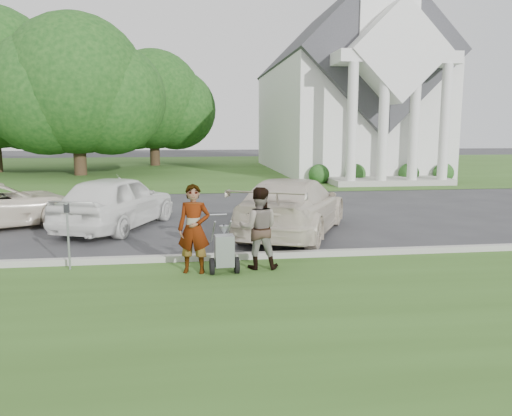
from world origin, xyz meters
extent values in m
plane|color=#333335|center=(0.00, 0.00, 0.00)|extent=(120.00, 120.00, 0.00)
cube|color=#32541D|center=(0.00, -3.00, 0.01)|extent=(80.00, 7.00, 0.01)
cube|color=#32541D|center=(0.00, 27.00, 0.01)|extent=(80.00, 30.00, 0.01)
cube|color=#9E9E93|center=(0.00, 0.55, 0.07)|extent=(80.00, 0.18, 0.15)
cube|color=white|center=(9.00, 24.00, 3.50)|extent=(9.00, 16.00, 7.00)
cube|color=#38383D|center=(9.00, 24.00, 7.00)|extent=(9.19, 17.00, 9.19)
cube|color=#9E9E93|center=(9.00, 14.80, 0.15)|extent=(6.20, 2.60, 0.30)
cylinder|color=white|center=(6.60, 13.80, 3.00)|extent=(0.50, 0.50, 6.00)
cylinder|color=white|center=(8.20, 13.80, 3.00)|extent=(0.50, 0.50, 6.00)
cylinder|color=white|center=(9.80, 13.80, 3.00)|extent=(0.50, 0.50, 6.00)
cylinder|color=white|center=(11.40, 13.80, 3.00)|extent=(0.50, 0.50, 6.00)
cube|color=white|center=(9.00, 14.60, 6.30)|extent=(6.20, 2.00, 0.60)
cube|color=white|center=(9.00, 14.60, 6.60)|extent=(5.09, 2.20, 5.09)
sphere|color=#1E4C19|center=(5.50, 15.70, 0.45)|extent=(1.10, 1.10, 1.10)
sphere|color=#1E4C19|center=(7.50, 15.70, 0.45)|extent=(1.10, 1.10, 1.10)
sphere|color=#1E4C19|center=(10.50, 15.70, 0.45)|extent=(1.10, 1.10, 1.10)
sphere|color=#1E4C19|center=(12.50, 15.70, 0.45)|extent=(1.10, 1.10, 1.10)
cylinder|color=#332316|center=(-8.00, 22.00, 1.60)|extent=(0.76, 0.76, 3.20)
sphere|color=#133D13|center=(-8.00, 22.00, 5.51)|extent=(8.40, 8.40, 8.40)
sphere|color=#133D13|center=(-6.11, 22.30, 4.67)|extent=(6.89, 6.89, 6.89)
sphere|color=#133D13|center=(-9.68, 21.70, 4.88)|extent=(7.22, 7.22, 7.22)
sphere|color=#133D13|center=(-11.93, 25.30, 5.21)|extent=(7.54, 7.54, 7.54)
cylinder|color=#332316|center=(-4.00, 30.00, 1.50)|extent=(0.76, 0.76, 3.00)
sphere|color=#133D13|center=(-4.00, 30.00, 5.09)|extent=(7.60, 7.60, 7.60)
sphere|color=#133D13|center=(-2.29, 30.30, 4.33)|extent=(6.23, 6.23, 6.23)
sphere|color=#133D13|center=(-5.52, 29.70, 4.52)|extent=(6.54, 6.54, 6.54)
cylinder|color=black|center=(-0.87, -0.51, 0.17)|extent=(0.10, 0.34, 0.33)
cylinder|color=black|center=(-0.38, -0.48, 0.17)|extent=(0.10, 0.34, 0.33)
cylinder|color=#2D2D33|center=(-0.63, -0.50, 0.17)|extent=(0.56, 0.07, 0.04)
cube|color=#999BA1|center=(-0.63, -0.50, 0.47)|extent=(0.39, 0.32, 0.61)
cone|color=#999BA1|center=(-0.63, -0.50, 0.88)|extent=(0.20, 0.20, 0.18)
cylinder|color=#2D2D33|center=(-0.63, -0.50, 0.97)|extent=(0.04, 0.04, 0.07)
cylinder|color=#999BA1|center=(-0.81, 0.03, 0.75)|extent=(0.08, 0.82, 0.59)
cylinder|color=#999BA1|center=(-0.50, 0.05, 0.75)|extent=(0.08, 0.82, 0.59)
cylinder|color=#999BA1|center=(-0.68, 0.44, 1.03)|extent=(0.36, 0.05, 0.03)
imported|color=#999999|center=(-1.21, -0.35, 0.88)|extent=(0.71, 0.55, 1.76)
imported|color=#999999|center=(0.09, -0.20, 0.83)|extent=(0.88, 0.73, 1.66)
cylinder|color=#999BA1|center=(-3.71, 0.18, 0.60)|extent=(0.04, 0.04, 1.19)
cube|color=#2D2D33|center=(-3.71, 0.18, 1.27)|extent=(0.10, 0.07, 0.18)
cylinder|color=#999BA1|center=(-3.71, 0.18, 1.36)|extent=(0.09, 0.09, 0.03)
imported|color=white|center=(-3.36, 4.46, 0.78)|extent=(3.37, 4.95, 1.56)
imported|color=beige|center=(1.45, 3.01, 0.77)|extent=(4.24, 5.74, 1.55)
camera|label=1|loc=(-1.25, -9.99, 2.82)|focal=35.00mm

